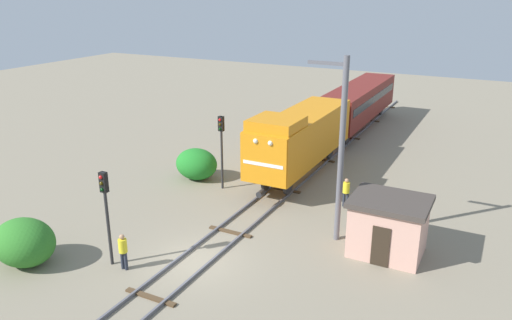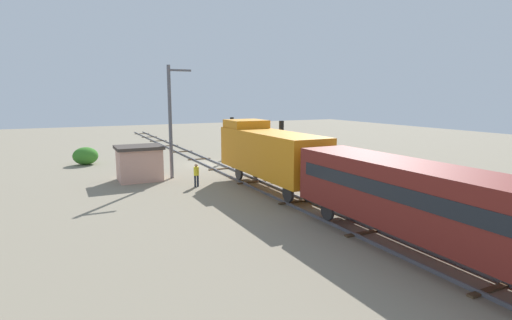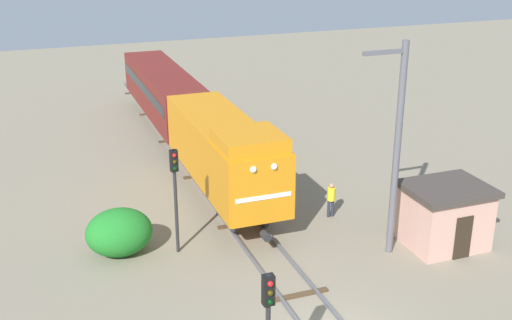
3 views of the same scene
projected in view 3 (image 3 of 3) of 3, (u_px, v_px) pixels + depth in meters
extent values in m
cube|color=#4C3823|center=(298.00, 295.00, 24.00)|extent=(2.40, 0.24, 0.09)
cube|color=#4C3823|center=(243.00, 224.00, 29.58)|extent=(2.40, 0.24, 0.09)
cube|color=#4C3823|center=(205.00, 175.00, 35.16)|extent=(2.40, 0.24, 0.09)
cube|color=#4C3823|center=(177.00, 140.00, 40.74)|extent=(2.40, 0.24, 0.09)
cube|color=#4C3823|center=(156.00, 113.00, 46.33)|extent=(2.40, 0.24, 0.09)
cube|color=#4C3823|center=(140.00, 92.00, 51.91)|extent=(2.40, 0.24, 0.09)
cube|color=orange|center=(223.00, 150.00, 31.19)|extent=(2.90, 11.00, 2.90)
cube|color=orange|center=(250.00, 140.00, 27.15)|extent=(2.75, 2.80, 0.60)
cube|color=orange|center=(263.00, 192.00, 26.32)|extent=(2.84, 0.10, 2.84)
cube|color=white|center=(264.00, 197.00, 26.35)|extent=(2.46, 0.06, 0.20)
sphere|color=white|center=(253.00, 169.00, 25.74)|extent=(0.28, 0.28, 0.28)
sphere|color=white|center=(274.00, 167.00, 26.03)|extent=(0.28, 0.28, 0.28)
cylinder|color=#262628|center=(266.00, 236.00, 26.71)|extent=(0.36, 0.50, 0.36)
cylinder|color=#262628|center=(233.00, 220.00, 28.42)|extent=(0.18, 1.10, 1.10)
cylinder|color=#262628|center=(263.00, 215.00, 28.88)|extent=(0.18, 1.10, 1.10)
cylinder|color=#262628|center=(190.00, 164.00, 34.91)|extent=(0.18, 1.10, 1.10)
cylinder|color=#262628|center=(216.00, 161.00, 35.38)|extent=(0.18, 1.10, 1.10)
cube|color=maroon|center=(164.00, 91.00, 42.77)|extent=(2.80, 14.00, 2.70)
cube|color=black|center=(164.00, 86.00, 42.65)|extent=(2.84, 12.88, 0.64)
cylinder|color=#262628|center=(173.00, 143.00, 38.45)|extent=(0.16, 0.96, 0.96)
cylinder|color=#262628|center=(197.00, 140.00, 38.91)|extent=(0.16, 0.96, 0.96)
cylinder|color=#262628|center=(140.00, 98.00, 47.92)|extent=(0.16, 0.96, 0.96)
cylinder|color=#262628|center=(159.00, 96.00, 48.39)|extent=(0.16, 0.96, 0.96)
cube|color=black|center=(268.00, 290.00, 17.14)|extent=(0.32, 0.24, 0.90)
sphere|color=red|center=(270.00, 284.00, 16.92)|extent=(0.16, 0.16, 0.16)
sphere|color=#3C3306|center=(270.00, 293.00, 17.02)|extent=(0.16, 0.16, 0.16)
sphere|color=black|center=(270.00, 302.00, 17.12)|extent=(0.16, 0.16, 0.16)
cylinder|color=#262628|center=(176.00, 202.00, 26.42)|extent=(0.14, 0.14, 4.58)
cube|color=black|center=(174.00, 161.00, 25.77)|extent=(0.32, 0.24, 0.90)
sphere|color=red|center=(174.00, 155.00, 25.55)|extent=(0.16, 0.16, 0.16)
sphere|color=#3C3306|center=(175.00, 162.00, 25.65)|extent=(0.16, 0.16, 0.16)
sphere|color=black|center=(175.00, 168.00, 25.75)|extent=(0.16, 0.16, 0.16)
cylinder|color=#262B38|center=(329.00, 209.00, 30.24)|extent=(0.15, 0.15, 0.85)
cylinder|color=#262B38|center=(333.00, 208.00, 30.31)|extent=(0.15, 0.15, 0.85)
cylinder|color=yellow|center=(331.00, 194.00, 30.02)|extent=(0.38, 0.38, 0.62)
sphere|color=tan|center=(332.00, 186.00, 29.87)|extent=(0.23, 0.23, 0.23)
cylinder|color=#595960|center=(397.00, 152.00, 25.64)|extent=(0.28, 0.28, 8.98)
cube|color=#595960|center=(384.00, 52.00, 23.91)|extent=(1.80, 0.16, 0.16)
cube|color=#D19E8C|center=(444.00, 218.00, 27.41)|extent=(3.20, 2.60, 2.50)
cube|color=#3F3833|center=(448.00, 189.00, 26.92)|extent=(3.50, 2.90, 0.24)
cube|color=#2D2319|center=(463.00, 238.00, 26.35)|extent=(0.80, 0.06, 1.90)
ellipsoid|color=#207826|center=(119.00, 232.00, 26.68)|extent=(2.78, 2.28, 2.02)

